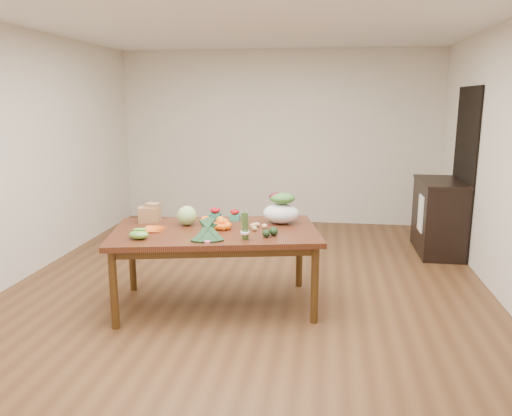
# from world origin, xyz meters

# --- Properties ---
(floor) EXTENTS (6.00, 6.00, 0.00)m
(floor) POSITION_xyz_m (0.00, 0.00, 0.00)
(floor) COLOR brown
(floor) RESTS_ON ground
(ceiling) EXTENTS (5.00, 6.00, 0.02)m
(ceiling) POSITION_xyz_m (0.00, 0.00, 2.70)
(ceiling) COLOR white
(ceiling) RESTS_ON room_walls
(room_walls) EXTENTS (5.02, 6.02, 2.70)m
(room_walls) POSITION_xyz_m (0.00, 0.00, 1.35)
(room_walls) COLOR beige
(room_walls) RESTS_ON floor
(dining_table) EXTENTS (2.07, 1.42, 0.75)m
(dining_table) POSITION_xyz_m (-0.23, -0.49, 0.38)
(dining_table) COLOR #512413
(dining_table) RESTS_ON floor
(doorway_dark) EXTENTS (0.02, 1.00, 2.10)m
(doorway_dark) POSITION_xyz_m (2.48, 1.60, 1.05)
(doorway_dark) COLOR black
(doorway_dark) RESTS_ON floor
(cabinet) EXTENTS (0.52, 1.02, 0.94)m
(cabinet) POSITION_xyz_m (2.22, 1.60, 0.47)
(cabinet) COLOR black
(cabinet) RESTS_ON floor
(dish_towel) EXTENTS (0.02, 0.28, 0.45)m
(dish_towel) POSITION_xyz_m (1.96, 1.40, 0.55)
(dish_towel) COLOR white
(dish_towel) RESTS_ON cabinet
(paper_bag) EXTENTS (0.30, 0.26, 0.18)m
(paper_bag) POSITION_xyz_m (-0.95, -0.29, 0.84)
(paper_bag) COLOR olive
(paper_bag) RESTS_ON dining_table
(cabbage) EXTENTS (0.19, 0.19, 0.19)m
(cabbage) POSITION_xyz_m (-0.54, -0.36, 0.84)
(cabbage) COLOR #98CE76
(cabbage) RESTS_ON dining_table
(strawberry_basket_a) EXTENTS (0.13, 0.13, 0.10)m
(strawberry_basket_a) POSITION_xyz_m (-0.32, -0.10, 0.80)
(strawberry_basket_a) COLOR red
(strawberry_basket_a) RESTS_ON dining_table
(strawberry_basket_b) EXTENTS (0.11, 0.11, 0.09)m
(strawberry_basket_b) POSITION_xyz_m (-0.12, -0.10, 0.79)
(strawberry_basket_b) COLOR #B30E0B
(strawberry_basket_b) RESTS_ON dining_table
(orange_a) EXTENTS (0.09, 0.09, 0.09)m
(orange_a) POSITION_xyz_m (-0.36, -0.34, 0.80)
(orange_a) COLOR #FF590F
(orange_a) RESTS_ON dining_table
(orange_b) EXTENTS (0.09, 0.09, 0.09)m
(orange_b) POSITION_xyz_m (-0.22, -0.31, 0.79)
(orange_b) COLOR orange
(orange_b) RESTS_ON dining_table
(orange_c) EXTENTS (0.09, 0.09, 0.09)m
(orange_c) POSITION_xyz_m (-0.16, -0.38, 0.79)
(orange_c) COLOR orange
(orange_c) RESTS_ON dining_table
(mandarin_cluster) EXTENTS (0.21, 0.21, 0.10)m
(mandarin_cluster) POSITION_xyz_m (-0.18, -0.47, 0.80)
(mandarin_cluster) COLOR #FF5D0F
(mandarin_cluster) RESTS_ON dining_table
(carrots) EXTENTS (0.27, 0.28, 0.03)m
(carrots) POSITION_xyz_m (-0.77, -0.59, 0.76)
(carrots) COLOR #E65A13
(carrots) RESTS_ON dining_table
(snap_pea_bag) EXTENTS (0.17, 0.13, 0.08)m
(snap_pea_bag) POSITION_xyz_m (-0.82, -0.90, 0.79)
(snap_pea_bag) COLOR #63A939
(snap_pea_bag) RESTS_ON dining_table
(kale_bunch) EXTENTS (0.40, 0.46, 0.16)m
(kale_bunch) POSITION_xyz_m (-0.22, -0.84, 0.83)
(kale_bunch) COLOR black
(kale_bunch) RESTS_ON dining_table
(asparagus_bundle) EXTENTS (0.10, 0.13, 0.26)m
(asparagus_bundle) POSITION_xyz_m (0.10, -0.79, 0.88)
(asparagus_bundle) COLOR #4E7E3A
(asparagus_bundle) RESTS_ON dining_table
(potato_a) EXTENTS (0.06, 0.05, 0.05)m
(potato_a) POSITION_xyz_m (0.11, -0.39, 0.77)
(potato_a) COLOR tan
(potato_a) RESTS_ON dining_table
(potato_b) EXTENTS (0.05, 0.05, 0.05)m
(potato_b) POSITION_xyz_m (0.14, -0.49, 0.77)
(potato_b) COLOR tan
(potato_b) RESTS_ON dining_table
(potato_c) EXTENTS (0.05, 0.04, 0.04)m
(potato_c) POSITION_xyz_m (0.14, -0.33, 0.77)
(potato_c) COLOR tan
(potato_c) RESTS_ON dining_table
(potato_d) EXTENTS (0.05, 0.04, 0.04)m
(potato_d) POSITION_xyz_m (0.12, -0.34, 0.77)
(potato_d) COLOR tan
(potato_d) RESTS_ON dining_table
(potato_e) EXTENTS (0.06, 0.05, 0.05)m
(potato_e) POSITION_xyz_m (0.22, -0.40, 0.77)
(potato_e) COLOR tan
(potato_e) RESTS_ON dining_table
(avocado_a) EXTENTS (0.10, 0.12, 0.07)m
(avocado_a) POSITION_xyz_m (0.27, -0.67, 0.78)
(avocado_a) COLOR black
(avocado_a) RESTS_ON dining_table
(avocado_b) EXTENTS (0.11, 0.13, 0.08)m
(avocado_b) POSITION_xyz_m (0.33, -0.61, 0.79)
(avocado_b) COLOR black
(avocado_b) RESTS_ON dining_table
(salad_bag) EXTENTS (0.40, 0.33, 0.27)m
(salad_bag) POSITION_xyz_m (0.35, -0.16, 0.89)
(salad_bag) COLOR white
(salad_bag) RESTS_ON dining_table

